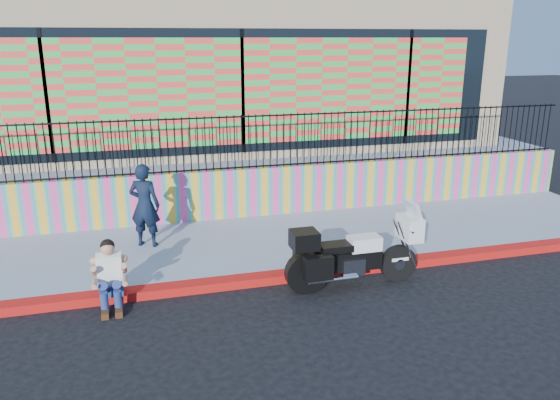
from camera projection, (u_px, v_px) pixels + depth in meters
name	position (u px, v px, depth m)	size (l,w,h in m)	color
ground	(294.00, 279.00, 9.51)	(90.00, 90.00, 0.00)	black
red_curb	(294.00, 275.00, 9.49)	(16.00, 0.30, 0.15)	red
sidewalk	(270.00, 242.00, 11.02)	(16.00, 3.00, 0.15)	#8C94A8
mural_wall	(252.00, 192.00, 12.32)	(16.00, 0.20, 1.10)	#FF4397
metal_fence	(252.00, 142.00, 11.99)	(15.80, 0.04, 1.20)	black
elevated_platform	(217.00, 152.00, 17.05)	(16.00, 10.00, 1.25)	#8C94A8
storefront_building	(215.00, 66.00, 16.10)	(14.00, 8.06, 4.00)	tan
police_motorcycle	(352.00, 253.00, 9.08)	(2.30, 0.76, 1.43)	black
police_officer	(145.00, 205.00, 10.44)	(0.60, 0.39, 1.63)	black
seated_man	(110.00, 281.00, 8.37)	(0.54, 0.71, 1.06)	navy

